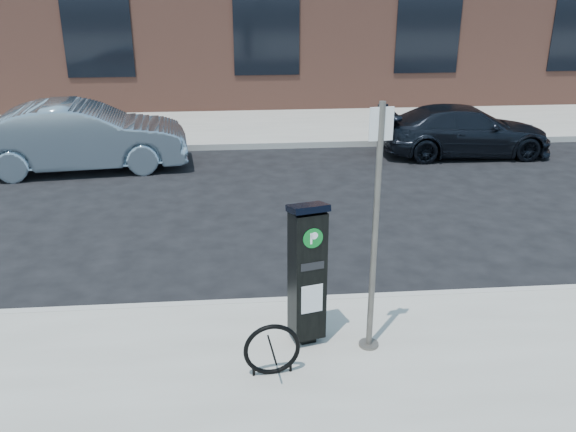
{
  "coord_description": "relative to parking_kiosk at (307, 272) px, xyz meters",
  "views": [
    {
      "loc": [
        -1.01,
        -7.13,
        4.21
      ],
      "look_at": [
        -0.35,
        0.5,
        1.14
      ],
      "focal_mm": 38.0,
      "sensor_mm": 36.0,
      "label": 1
    }
  ],
  "objects": [
    {
      "name": "sidewalk_far",
      "position": [
        0.26,
        15.0,
        -0.97
      ],
      "size": [
        60.0,
        12.0,
        0.15
      ],
      "primitive_type": "cube",
      "color": "gray",
      "rests_on": "ground"
    },
    {
      "name": "car_silver",
      "position": [
        -4.23,
        7.63,
        -0.28
      ],
      "size": [
        4.8,
        2.13,
        1.53
      ],
      "primitive_type": "imported",
      "rotation": [
        0.0,
        0.0,
        1.68
      ],
      "color": "#7E92A1",
      "rests_on": "ground"
    },
    {
      "name": "ground",
      "position": [
        0.26,
        1.0,
        -1.05
      ],
      "size": [
        120.0,
        120.0,
        0.0
      ],
      "primitive_type": "plane",
      "color": "black",
      "rests_on": "ground"
    },
    {
      "name": "parking_kiosk",
      "position": [
        0.0,
        0.0,
        0.0
      ],
      "size": [
        0.48,
        0.44,
        1.75
      ],
      "rotation": [
        0.0,
        0.0,
        0.25
      ],
      "color": "black",
      "rests_on": "sidewalk_near"
    },
    {
      "name": "sign_pole",
      "position": [
        0.71,
        -0.18,
        0.52
      ],
      "size": [
        0.25,
        0.23,
        2.87
      ],
      "rotation": [
        0.0,
        0.0,
        0.12
      ],
      "color": "#5C5751",
      "rests_on": "sidewalk_near"
    },
    {
      "name": "car_dark",
      "position": [
        4.85,
        8.06,
        -0.45
      ],
      "size": [
        4.16,
        1.74,
        1.2
      ],
      "primitive_type": "imported",
      "rotation": [
        0.0,
        0.0,
        1.56
      ],
      "color": "black",
      "rests_on": "ground"
    },
    {
      "name": "bike_rack",
      "position": [
        -0.44,
        -0.61,
        -0.6
      ],
      "size": [
        0.62,
        0.12,
        0.62
      ],
      "rotation": [
        0.0,
        0.0,
        0.11
      ],
      "color": "black",
      "rests_on": "sidewalk_near"
    },
    {
      "name": "curb_near",
      "position": [
        0.26,
        0.98,
        -0.97
      ],
      "size": [
        60.0,
        0.12,
        0.16
      ],
      "primitive_type": "cube",
      "color": "#9E9B93",
      "rests_on": "ground"
    },
    {
      "name": "curb_far",
      "position": [
        0.26,
        9.02,
        -0.97
      ],
      "size": [
        60.0,
        0.12,
        0.16
      ],
      "primitive_type": "cube",
      "color": "#9E9B93",
      "rests_on": "ground"
    }
  ]
}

